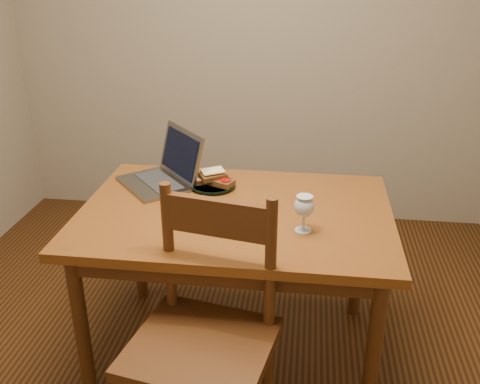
# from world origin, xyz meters

# --- Properties ---
(floor) EXTENTS (3.20, 3.20, 0.02)m
(floor) POSITION_xyz_m (0.00, 0.00, -0.01)
(floor) COLOR black
(floor) RESTS_ON ground
(back_wall) EXTENTS (3.20, 0.02, 2.60)m
(back_wall) POSITION_xyz_m (0.00, 1.61, 1.30)
(back_wall) COLOR gray
(back_wall) RESTS_ON floor
(table) EXTENTS (1.30, 0.90, 0.74)m
(table) POSITION_xyz_m (0.10, 0.10, 0.65)
(table) COLOR #55250E
(table) RESTS_ON floor
(chair) EXTENTS (0.55, 0.53, 0.51)m
(chair) POSITION_xyz_m (0.06, -0.44, 0.55)
(chair) COLOR #40240D
(chair) RESTS_ON floor
(plate) EXTENTS (0.21, 0.21, 0.02)m
(plate) POSITION_xyz_m (-0.04, 0.32, 0.75)
(plate) COLOR black
(plate) RESTS_ON table
(sandwich_cheese) EXTENTS (0.12, 0.09, 0.03)m
(sandwich_cheese) POSITION_xyz_m (-0.07, 0.33, 0.77)
(sandwich_cheese) COLOR #381E0C
(sandwich_cheese) RESTS_ON plate
(sandwich_tomato) EXTENTS (0.13, 0.11, 0.04)m
(sandwich_tomato) POSITION_xyz_m (0.00, 0.31, 0.78)
(sandwich_tomato) COLOR #381E0C
(sandwich_tomato) RESTS_ON plate
(sandwich_top) EXTENTS (0.14, 0.13, 0.04)m
(sandwich_top) POSITION_xyz_m (-0.04, 0.32, 0.80)
(sandwich_top) COLOR #381E0C
(sandwich_top) RESTS_ON plate
(milk_glass) EXTENTS (0.08, 0.08, 0.15)m
(milk_glass) POSITION_xyz_m (0.38, -0.05, 0.82)
(milk_glass) COLOR white
(milk_glass) RESTS_ON table
(laptop) EXTENTS (0.45, 0.45, 0.24)m
(laptop) POSITION_xyz_m (-0.26, 0.35, 0.80)
(laptop) COLOR slate
(laptop) RESTS_ON table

